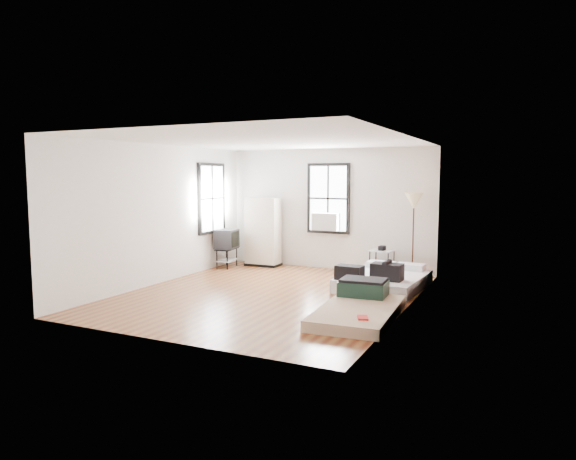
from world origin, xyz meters
The scene contains 8 objects.
ground centered at (0.00, 0.00, 0.00)m, with size 6.00×6.00×0.00m, color #5A2A17.
room_shell centered at (0.23, 0.36, 1.74)m, with size 5.02×6.02×2.80m.
mattress_main centered at (1.74, 1.42, 0.17)m, with size 1.54×2.03×0.63m.
mattress_bare centered at (1.91, -0.62, 0.14)m, with size 1.23×2.16×0.45m.
wardrobe centered at (-1.56, 2.65, 0.82)m, with size 0.84×0.51×1.64m.
side_table centered at (1.36, 2.72, 0.43)m, with size 0.54×0.46×0.65m.
floor_lamp centered at (2.05, 2.65, 1.57)m, with size 0.39×0.39×1.82m.
tv_stand centered at (-2.21, 2.05, 0.65)m, with size 0.52×0.69×0.91m.
Camera 1 is at (4.29, -8.23, 2.17)m, focal length 32.00 mm.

